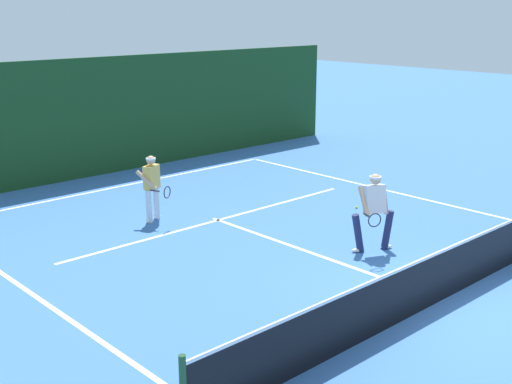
{
  "coord_description": "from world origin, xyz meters",
  "views": [
    {
      "loc": [
        -9.81,
        -5.71,
        4.98
      ],
      "look_at": [
        -0.04,
        4.82,
        1.0
      ],
      "focal_mm": 46.81,
      "sensor_mm": 36.0,
      "label": 1
    }
  ],
  "objects_px": {
    "tennis_ball": "(208,365)",
    "tennis_ball_extra": "(357,207)",
    "player_far": "(152,185)",
    "player_near": "(374,209)"
  },
  "relations": [
    {
      "from": "player_far",
      "to": "tennis_ball",
      "type": "xyz_separation_m",
      "value": [
        -3.33,
        -6.22,
        -0.85
      ]
    },
    {
      "from": "tennis_ball",
      "to": "tennis_ball_extra",
      "type": "distance_m",
      "value": 8.49
    },
    {
      "from": "tennis_ball",
      "to": "tennis_ball_extra",
      "type": "xyz_separation_m",
      "value": [
        7.73,
        3.51,
        0.0
      ]
    },
    {
      "from": "player_far",
      "to": "tennis_ball_extra",
      "type": "distance_m",
      "value": 5.23
    },
    {
      "from": "player_near",
      "to": "player_far",
      "type": "xyz_separation_m",
      "value": [
        -2.22,
        4.88,
        -0.04
      ]
    },
    {
      "from": "tennis_ball",
      "to": "player_far",
      "type": "bearing_deg",
      "value": 61.84
    },
    {
      "from": "player_near",
      "to": "tennis_ball_extra",
      "type": "relative_size",
      "value": 25.5
    },
    {
      "from": "player_near",
      "to": "player_far",
      "type": "height_order",
      "value": "player_near"
    },
    {
      "from": "tennis_ball",
      "to": "tennis_ball_extra",
      "type": "relative_size",
      "value": 1.0
    },
    {
      "from": "player_near",
      "to": "player_far",
      "type": "bearing_deg",
      "value": -40.66
    }
  ]
}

